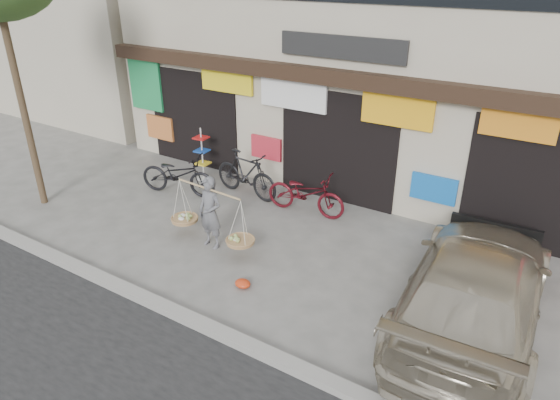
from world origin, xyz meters
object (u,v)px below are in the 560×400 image
Objects in this scene: street_vendor at (210,216)px; bike_1 at (246,174)px; bike_0 at (178,174)px; display_rack at (203,159)px; bike_2 at (306,193)px; suv at (475,286)px.

bike_1 is at bearing 113.32° from street_vendor.
display_rack is (-0.10, 1.07, 0.05)m from bike_0.
bike_1 reaches higher than bike_2.
suv is (5.15, 0.33, 0.02)m from street_vendor.
suv is (5.99, -2.08, 0.14)m from bike_1.
display_rack reaches higher than bike_1.
suv is at bearing 7.65° from street_vendor.
bike_1 is at bearing -22.39° from suv.
bike_0 is 3.35m from bike_2.
street_vendor is 1.10× the size of bike_2.
bike_2 is at bearing -85.08° from bike_1.
street_vendor is 1.47× the size of display_rack.
street_vendor reaches higher than suv.
suv is (4.25, -2.03, 0.22)m from bike_2.
bike_1 is 1.35× the size of display_rack.
bike_0 is (-2.36, 1.57, -0.18)m from street_vendor.
display_rack is (-2.45, 2.64, -0.13)m from street_vendor.
street_vendor is 1.09× the size of bike_1.
bike_2 is (0.90, 2.36, -0.20)m from street_vendor.
suv is at bearing -120.03° from bike_2.
bike_0 is 1.04× the size of bike_2.
bike_1 is (1.51, 0.84, 0.06)m from bike_0.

